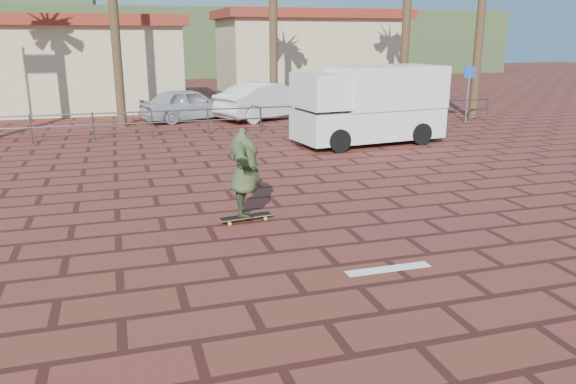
# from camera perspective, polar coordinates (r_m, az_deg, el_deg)

# --- Properties ---
(ground) EXTENTS (120.00, 120.00, 0.00)m
(ground) POSITION_cam_1_polar(r_m,az_deg,el_deg) (9.76, 3.27, -5.62)
(ground) COLOR maroon
(ground) RESTS_ON ground
(paint_stripe) EXTENTS (1.40, 0.22, 0.01)m
(paint_stripe) POSITION_cam_1_polar(r_m,az_deg,el_deg) (9.00, 10.16, -7.69)
(paint_stripe) COLOR white
(paint_stripe) RESTS_ON ground
(guardrail) EXTENTS (24.06, 0.06, 1.00)m
(guardrail) POSITION_cam_1_polar(r_m,az_deg,el_deg) (20.97, -8.16, 7.57)
(guardrail) COLOR #47494F
(guardrail) RESTS_ON ground
(building_west) EXTENTS (12.60, 7.60, 4.50)m
(building_west) POSITION_cam_1_polar(r_m,az_deg,el_deg) (30.68, -22.76, 12.02)
(building_west) COLOR beige
(building_west) RESTS_ON ground
(building_east) EXTENTS (10.60, 6.60, 5.00)m
(building_east) POSITION_cam_1_polar(r_m,az_deg,el_deg) (34.41, 2.05, 13.85)
(building_east) COLOR beige
(building_east) RESTS_ON ground
(hill_front) EXTENTS (70.00, 18.00, 6.00)m
(hill_front) POSITION_cam_1_polar(r_m,az_deg,el_deg) (58.62, -14.33, 14.52)
(hill_front) COLOR #384C28
(hill_front) RESTS_ON ground
(longboard) EXTENTS (1.11, 0.39, 0.11)m
(longboard) POSITION_cam_1_polar(r_m,az_deg,el_deg) (11.09, -4.31, -2.54)
(longboard) COLOR olive
(longboard) RESTS_ON ground
(skateboarder) EXTENTS (1.00, 2.23, 1.75)m
(skateboarder) POSITION_cam_1_polar(r_m,az_deg,el_deg) (10.84, -4.41, 1.96)
(skateboarder) COLOR #3D4B28
(skateboarder) RESTS_ON longboard
(campervan) EXTENTS (5.20, 2.70, 2.58)m
(campervan) POSITION_cam_1_polar(r_m,az_deg,el_deg) (19.27, 8.33, 8.91)
(campervan) COLOR silver
(campervan) RESTS_ON ground
(car_silver) EXTENTS (4.42, 2.86, 1.40)m
(car_silver) POSITION_cam_1_polar(r_m,az_deg,el_deg) (24.87, -10.09, 8.76)
(car_silver) COLOR #B6B7BD
(car_silver) RESTS_ON ground
(car_white) EXTENTS (5.15, 3.61, 1.61)m
(car_white) POSITION_cam_1_polar(r_m,az_deg,el_deg) (24.96, -1.99, 9.25)
(car_white) COLOR silver
(car_white) RESTS_ON ground
(street_sign) EXTENTS (0.47, 0.12, 2.34)m
(street_sign) POSITION_cam_1_polar(r_m,az_deg,el_deg) (25.01, 17.88, 10.45)
(street_sign) COLOR gray
(street_sign) RESTS_ON ground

